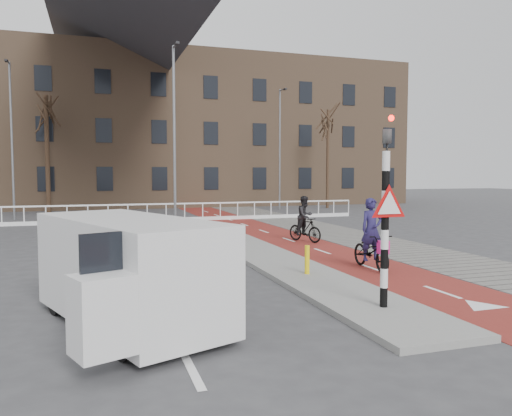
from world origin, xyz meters
name	(u,v)px	position (x,y,z in m)	size (l,w,h in m)	color
ground	(358,287)	(0.00, 0.00, 0.00)	(120.00, 120.00, 0.00)	#38383A
bike_lane	(271,234)	(1.50, 10.00, 0.01)	(2.50, 60.00, 0.01)	maroon
sidewalk	(330,232)	(4.30, 10.00, 0.01)	(3.00, 60.00, 0.01)	slate
curb_island	(270,258)	(-0.70, 4.00, 0.06)	(1.80, 16.00, 0.12)	gray
traffic_signal	(386,206)	(-0.60, -2.02, 1.99)	(0.80, 0.80, 3.68)	black
bollard	(307,260)	(-0.72, 1.23, 0.47)	(0.12, 0.12, 0.71)	yellow
cyclist_near	(371,246)	(1.40, 1.76, 0.65)	(0.71, 1.86, 1.92)	black
cyclist_far	(305,223)	(1.87, 7.29, 0.73)	(1.06, 1.63, 1.73)	black
van	(128,269)	(-5.15, -1.31, 0.97)	(3.15, 4.61, 1.84)	silver
railing	(108,217)	(-5.00, 17.00, 0.31)	(28.00, 0.10, 0.99)	silver
townhouse_row	(127,109)	(-3.00, 32.00, 7.81)	(46.00, 10.00, 15.90)	#7F6047
tree_mid	(47,154)	(-8.53, 25.43, 3.82)	(0.29, 0.29, 7.64)	#312116
tree_right	(328,159)	(10.91, 23.77, 3.64)	(0.22, 0.22, 7.27)	#312116
streetlight_near	(174,139)	(-2.21, 12.52, 4.11)	(0.12, 0.12, 8.22)	slate
streetlight_left	(12,142)	(-9.94, 20.70, 4.35)	(0.12, 0.12, 8.70)	slate
streetlight_right	(280,150)	(6.89, 23.24, 4.24)	(0.12, 0.12, 8.48)	slate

